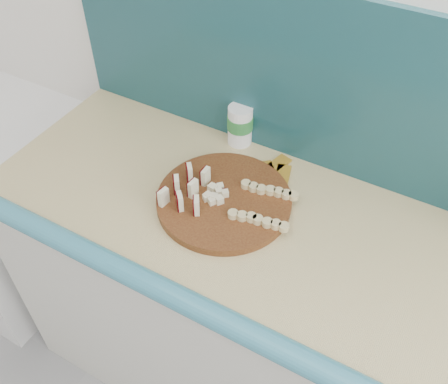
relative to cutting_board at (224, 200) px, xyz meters
name	(u,v)px	position (x,y,z in m)	size (l,w,h in m)	color
kitchen_counter	(354,363)	(0.46, -0.01, -0.46)	(2.20, 0.63, 0.91)	silver
cutting_board	(224,200)	(0.00, 0.00, 0.00)	(0.36, 0.36, 0.02)	#431E0E
apple_wedges	(186,189)	(-0.09, -0.04, 0.04)	(0.11, 0.15, 0.05)	#F7EFC6
apple_chunks	(216,193)	(-0.02, 0.00, 0.02)	(0.05, 0.06, 0.02)	#F9EDC7
banana_slices	(264,205)	(0.11, 0.02, 0.02)	(0.18, 0.16, 0.02)	#D3BD81
canister	(240,124)	(-0.09, 0.25, 0.05)	(0.08, 0.08, 0.13)	white
banana_peel	(263,176)	(0.05, 0.14, -0.01)	(0.25, 0.22, 0.01)	gold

